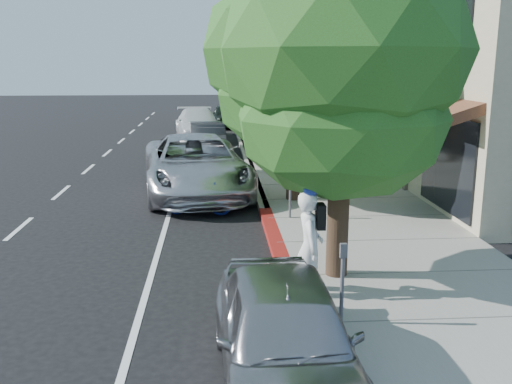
{
  "coord_description": "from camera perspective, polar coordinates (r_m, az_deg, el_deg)",
  "views": [
    {
      "loc": [
        -1.33,
        -11.93,
        4.04
      ],
      "look_at": [
        -0.48,
        -0.24,
        1.35
      ],
      "focal_mm": 40.0,
      "sensor_mm": 36.0,
      "label": 1
    }
  ],
  "objects": [
    {
      "name": "ground",
      "position": [
        12.66,
        2.09,
        -5.68
      ],
      "size": [
        120.0,
        120.0,
        0.0
      ],
      "primitive_type": "plane",
      "color": "black",
      "rests_on": "ground"
    },
    {
      "name": "sidewalk",
      "position": [
        20.64,
        6.06,
        1.78
      ],
      "size": [
        4.6,
        56.0,
        0.15
      ],
      "primitive_type": "cube",
      "color": "gray",
      "rests_on": "ground"
    },
    {
      "name": "curb",
      "position": [
        20.36,
        -0.33,
        1.7
      ],
      "size": [
        0.3,
        56.0,
        0.15
      ],
      "primitive_type": "cube",
      "color": "#9E998E",
      "rests_on": "ground"
    },
    {
      "name": "curb_red_segment",
      "position": [
        13.59,
        1.64,
        -4.04
      ],
      "size": [
        0.32,
        4.0,
        0.15
      ],
      "primitive_type": "cube",
      "color": "maroon",
      "rests_on": "ground"
    },
    {
      "name": "storefront_building",
      "position": [
        31.86,
        16.24,
        11.46
      ],
      "size": [
        10.0,
        36.0,
        7.0
      ],
      "primitive_type": "cube",
      "color": "beige",
      "rests_on": "ground"
    },
    {
      "name": "street_tree_0",
      "position": [
        10.17,
        8.73,
        13.34
      ],
      "size": [
        4.42,
        4.42,
        6.8
      ],
      "color": "black",
      "rests_on": "ground"
    },
    {
      "name": "street_tree_1",
      "position": [
        16.08,
        3.92,
        13.68
      ],
      "size": [
        5.26,
        5.26,
        7.21
      ],
      "color": "black",
      "rests_on": "ground"
    },
    {
      "name": "street_tree_2",
      "position": [
        22.04,
        1.7,
        13.16
      ],
      "size": [
        3.81,
        3.81,
        6.61
      ],
      "color": "black",
      "rests_on": "ground"
    },
    {
      "name": "street_tree_3",
      "position": [
        28.02,
        0.43,
        14.28
      ],
      "size": [
        5.16,
        5.16,
        7.76
      ],
      "color": "black",
      "rests_on": "ground"
    },
    {
      "name": "street_tree_4",
      "position": [
        34.01,
        -0.4,
        14.13
      ],
      "size": [
        5.0,
        5.0,
        7.78
      ],
      "color": "black",
      "rests_on": "ground"
    },
    {
      "name": "street_tree_5",
      "position": [
        40.0,
        -0.98,
        14.01
      ],
      "size": [
        4.99,
        4.99,
        7.84
      ],
      "color": "black",
      "rests_on": "ground"
    },
    {
      "name": "cyclist",
      "position": [
        9.77,
        5.38,
        -5.49
      ],
      "size": [
        0.5,
        0.73,
        1.93
      ],
      "primitive_type": "imported",
      "rotation": [
        0.0,
        0.0,
        1.52
      ],
      "color": "white",
      "rests_on": "ground"
    },
    {
      "name": "bicycle",
      "position": [
        15.35,
        -5.8,
        -0.55
      ],
      "size": [
        1.9,
        0.9,
        0.96
      ],
      "primitive_type": "imported",
      "rotation": [
        0.0,
        0.0,
        1.42
      ],
      "color": "navy",
      "rests_on": "ground"
    },
    {
      "name": "silver_suv",
      "position": [
        17.72,
        -6.07,
        2.67
      ],
      "size": [
        3.79,
        6.85,
        1.82
      ],
      "primitive_type": "imported",
      "rotation": [
        0.0,
        0.0,
        0.12
      ],
      "color": "silver",
      "rests_on": "ground"
    },
    {
      "name": "dark_sedan",
      "position": [
        25.24,
        -4.84,
        5.32
      ],
      "size": [
        1.7,
        4.4,
        1.43
      ],
      "primitive_type": "imported",
      "rotation": [
        0.0,
        0.0,
        0.04
      ],
      "color": "#212427",
      "rests_on": "ground"
    },
    {
      "name": "white_pickup",
      "position": [
        30.38,
        -5.81,
        6.73
      ],
      "size": [
        2.81,
        5.69,
        1.59
      ],
      "primitive_type": "imported",
      "rotation": [
        0.0,
        0.0,
        0.11
      ],
      "color": "white",
      "rests_on": "ground"
    },
    {
      "name": "dark_suv_far",
      "position": [
        36.24,
        -3.06,
        7.65
      ],
      "size": [
        1.7,
        4.2,
        1.43
      ],
      "primitive_type": "imported",
      "rotation": [
        0.0,
        0.0,
        0.0
      ],
      "color": "black",
      "rests_on": "ground"
    },
    {
      "name": "near_car_a",
      "position": [
        7.28,
        2.92,
        -14.18
      ],
      "size": [
        1.79,
        4.28,
        1.45
      ],
      "primitive_type": "imported",
      "rotation": [
        0.0,
        0.0,
        0.02
      ],
      "color": "#98989C",
      "rests_on": "ground"
    },
    {
      "name": "pedestrian",
      "position": [
        22.22,
        9.8,
        4.7
      ],
      "size": [
        0.95,
        0.87,
        1.56
      ],
      "primitive_type": "imported",
      "rotation": [
        0.0,
        0.0,
        3.61
      ],
      "color": "black",
      "rests_on": "sidewalk"
    }
  ]
}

